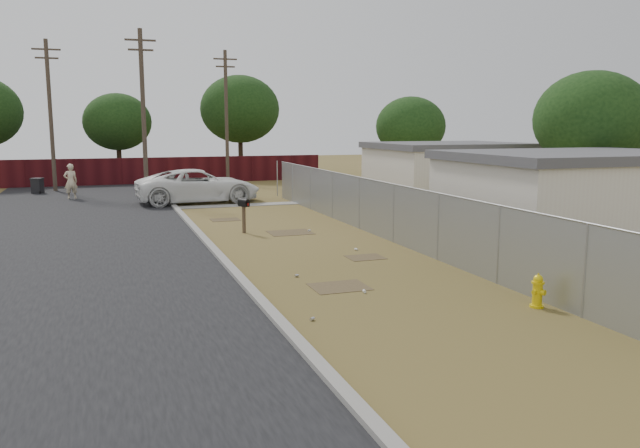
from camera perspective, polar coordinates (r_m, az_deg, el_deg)
name	(u,v)px	position (r m, az deg, el deg)	size (l,w,h in m)	color
ground	(308,248)	(20.44, -1.15, -2.21)	(120.00, 120.00, 0.00)	brown
street	(92,222)	(27.41, -20.15, 0.16)	(15.10, 60.00, 0.12)	black
chainlink_fence	(381,215)	(22.38, 5.64, 0.81)	(0.10, 27.06, 2.02)	gray
privacy_fence	(106,172)	(44.17, -18.96, 4.54)	(30.00, 0.12, 1.80)	#3F0D11
utility_poles	(144,113)	(39.82, -15.79, 9.72)	(12.60, 8.24, 9.00)	#4E3E34
houses	(503,183)	(27.42, 16.38, 3.60)	(9.30, 17.24, 3.10)	silver
horizon_trees	(211,115)	(43.20, -9.97, 9.75)	(33.32, 31.94, 7.78)	#332317
fire_hydrant	(538,291)	(14.61, 19.28, -5.84)	(0.40, 0.40, 0.77)	#DCBF0B
mailbox	(244,206)	(23.29, -6.99, 1.66)	(0.37, 0.55, 1.29)	brown
pickup_truck	(198,186)	(32.89, -11.07, 3.44)	(2.90, 6.29, 1.75)	white
pedestrian	(71,181)	(36.46, -21.83, 3.63)	(0.70, 0.46, 1.92)	beige
trash_bin	(37,186)	(40.21, -24.43, 3.21)	(0.78, 0.84, 0.92)	black
scattered_litter	(327,266)	(17.62, 0.68, -3.90)	(3.76, 10.49, 0.07)	silver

